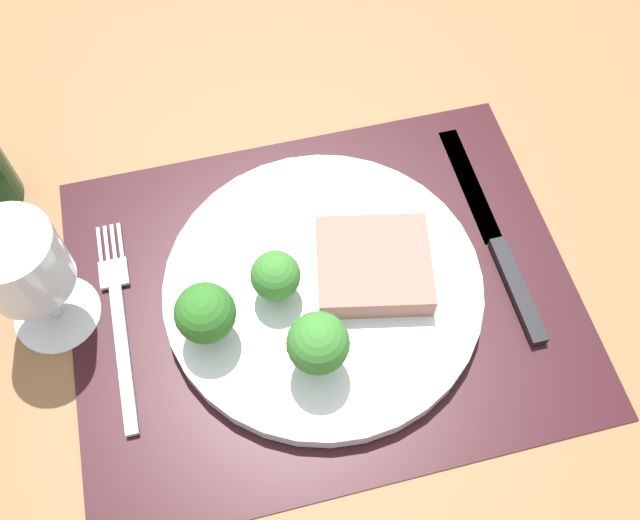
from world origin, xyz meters
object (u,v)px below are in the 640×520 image
at_px(plate, 323,287).
at_px(knife, 498,246).
at_px(wine_glass, 23,268).
at_px(fork, 119,319).
at_px(steak, 372,261).

bearing_deg(plate, knife, 1.92).
height_order(plate, wine_glass, wine_glass).
bearing_deg(fork, steak, -5.67).
distance_m(fork, knife, 0.33).
bearing_deg(wine_glass, knife, -4.19).
bearing_deg(wine_glass, fork, -20.71).
height_order(steak, wine_glass, wine_glass).
distance_m(knife, wine_glass, 0.39).
relative_size(steak, wine_glass, 0.77).
height_order(plate, knife, plate).
bearing_deg(steak, fork, 177.26).
xyz_separation_m(plate, steak, (0.04, 0.00, 0.02)).
xyz_separation_m(plate, knife, (0.16, 0.01, -0.00)).
bearing_deg(knife, steak, -178.26).
distance_m(plate, steak, 0.05).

